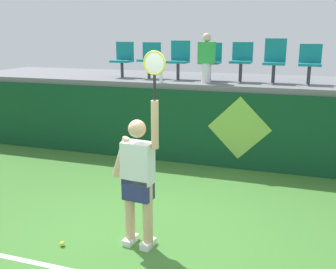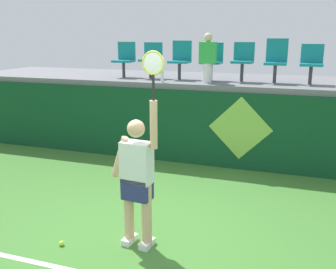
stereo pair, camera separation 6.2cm
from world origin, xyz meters
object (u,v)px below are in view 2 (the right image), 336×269
at_px(spectator_0, 208,57).
at_px(stadium_chair_3, 212,59).
at_px(water_bottle, 162,76).
at_px(tennis_player, 137,177).
at_px(stadium_chair_0, 125,58).
at_px(stadium_chair_5, 276,59).
at_px(stadium_chair_1, 152,58).
at_px(tennis_ball, 61,243).
at_px(stadium_chair_6, 312,62).
at_px(stadium_chair_4, 243,59).
at_px(stadium_chair_2, 181,58).

bearing_deg(spectator_0, stadium_chair_3, 90.00).
bearing_deg(water_bottle, spectator_0, 21.60).
bearing_deg(tennis_player, stadium_chair_0, 116.70).
bearing_deg(stadium_chair_0, stadium_chair_5, 0.10).
relative_size(tennis_player, stadium_chair_1, 3.09).
height_order(water_bottle, stadium_chair_0, stadium_chair_0).
height_order(tennis_ball, stadium_chair_0, stadium_chair_0).
bearing_deg(stadium_chair_6, stadium_chair_4, 180.00).
relative_size(stadium_chair_1, stadium_chair_6, 1.01).
height_order(tennis_ball, stadium_chair_6, stadium_chair_6).
height_order(stadium_chair_2, stadium_chair_4, stadium_chair_2).
xyz_separation_m(stadium_chair_3, stadium_chair_4, (0.67, -0.00, 0.02)).
distance_m(tennis_player, spectator_0, 4.10).
bearing_deg(stadium_chair_4, spectator_0, -149.36).
bearing_deg(stadium_chair_5, stadium_chair_6, -0.87).
bearing_deg(spectator_0, stadium_chair_2, 150.64).
xyz_separation_m(water_bottle, stadium_chair_1, (-0.53, 0.75, 0.34)).
distance_m(tennis_player, stadium_chair_6, 4.88).
height_order(tennis_ball, water_bottle, water_bottle).
bearing_deg(spectator_0, stadium_chair_4, 30.64).
bearing_deg(stadium_chair_2, stadium_chair_0, -179.91).
xyz_separation_m(tennis_player, stadium_chair_5, (1.28, 4.31, 1.23)).
height_order(stadium_chair_0, stadium_chair_2, stadium_chair_2).
bearing_deg(stadium_chair_3, spectator_0, -90.00).
distance_m(water_bottle, stadium_chair_5, 2.39).
height_order(stadium_chair_1, stadium_chair_6, stadium_chair_1).
bearing_deg(stadium_chair_2, stadium_chair_6, -0.14).
distance_m(stadium_chair_3, stadium_chair_5, 1.35).
bearing_deg(stadium_chair_2, water_bottle, -102.35).
height_order(stadium_chair_2, stadium_chair_6, stadium_chair_2).
relative_size(tennis_ball, stadium_chair_2, 0.08).
relative_size(stadium_chair_3, stadium_chair_6, 1.02).
distance_m(stadium_chair_2, spectator_0, 0.83).
height_order(stadium_chair_2, stadium_chair_3, stadium_chair_2).
distance_m(tennis_ball, spectator_0, 4.85).
height_order(stadium_chair_2, spectator_0, spectator_0).
bearing_deg(stadium_chair_2, spectator_0, -29.36).
bearing_deg(stadium_chair_4, stadium_chair_3, 179.83).
height_order(tennis_player, stadium_chair_2, stadium_chair_2).
bearing_deg(stadium_chair_3, tennis_player, -89.03).
xyz_separation_m(stadium_chair_1, spectator_0, (1.42, -0.40, 0.06)).
bearing_deg(stadium_chair_6, stadium_chair_2, 179.86).
relative_size(tennis_ball, stadium_chair_4, 0.08).
distance_m(tennis_player, stadium_chair_5, 4.66).
relative_size(stadium_chair_3, stadium_chair_5, 0.90).
bearing_deg(stadium_chair_3, tennis_ball, -100.53).
relative_size(stadium_chair_1, stadium_chair_2, 0.95).
relative_size(water_bottle, stadium_chair_6, 0.32).
distance_m(tennis_ball, stadium_chair_2, 5.12).
bearing_deg(stadium_chair_0, stadium_chair_4, -0.09).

